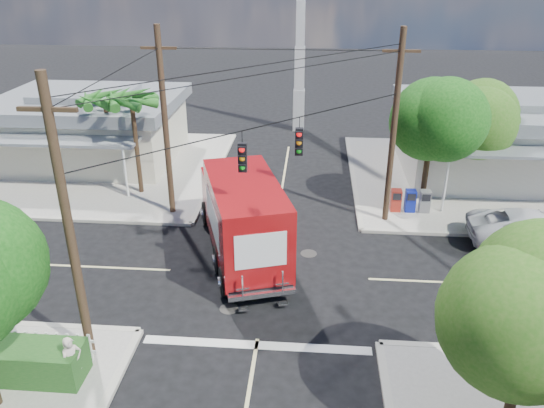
# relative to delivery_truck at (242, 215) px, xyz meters

# --- Properties ---
(ground) EXTENTS (120.00, 120.00, 0.00)m
(ground) POSITION_rel_delivery_truck_xyz_m (1.21, -1.54, -1.84)
(ground) COLOR black
(ground) RESTS_ON ground
(sidewalk_ne) EXTENTS (14.12, 14.12, 0.14)m
(sidewalk_ne) POSITION_rel_delivery_truck_xyz_m (12.08, 9.33, -1.77)
(sidewalk_ne) COLOR #9C978D
(sidewalk_ne) RESTS_ON ground
(sidewalk_nw) EXTENTS (14.12, 14.12, 0.14)m
(sidewalk_nw) POSITION_rel_delivery_truck_xyz_m (-9.67, 9.33, -1.77)
(sidewalk_nw) COLOR #9C978D
(sidewalk_nw) RESTS_ON ground
(road_markings) EXTENTS (32.00, 32.00, 0.01)m
(road_markings) POSITION_rel_delivery_truck_xyz_m (1.21, -3.02, -1.83)
(road_markings) COLOR beige
(road_markings) RESTS_ON ground
(building_ne) EXTENTS (11.80, 10.20, 4.50)m
(building_ne) POSITION_rel_delivery_truck_xyz_m (13.71, 10.42, 0.48)
(building_ne) COLOR silver
(building_ne) RESTS_ON sidewalk_ne
(building_nw) EXTENTS (10.80, 10.20, 4.30)m
(building_nw) POSITION_rel_delivery_truck_xyz_m (-10.79, 10.92, 0.38)
(building_nw) COLOR beige
(building_nw) RESTS_ON sidewalk_nw
(radio_tower) EXTENTS (0.80, 0.80, 17.00)m
(radio_tower) POSITION_rel_delivery_truck_xyz_m (1.71, 18.46, 3.80)
(radio_tower) COLOR silver
(radio_tower) RESTS_ON ground
(tree_ne_front) EXTENTS (4.21, 4.14, 6.66)m
(tree_ne_front) POSITION_rel_delivery_truck_xyz_m (8.41, 5.21, 2.93)
(tree_ne_front) COLOR #422D1C
(tree_ne_front) RESTS_ON sidewalk_ne
(tree_ne_back) EXTENTS (3.77, 3.66, 5.82)m
(tree_ne_back) POSITION_rel_delivery_truck_xyz_m (11.01, 7.41, 2.35)
(tree_ne_back) COLOR #422D1C
(tree_ne_back) RESTS_ON sidewalk_ne
(tree_se) EXTENTS (3.67, 3.54, 5.62)m
(tree_se) POSITION_rel_delivery_truck_xyz_m (8.21, -8.79, 2.20)
(tree_se) COLOR #422D1C
(tree_se) RESTS_ON sidewalk_se
(palm_nw_front) EXTENTS (3.01, 3.08, 5.59)m
(palm_nw_front) POSITION_rel_delivery_truck_xyz_m (-6.29, 5.96, 3.20)
(palm_nw_front) COLOR #422D1C
(palm_nw_front) RESTS_ON sidewalk_nw
(palm_nw_back) EXTENTS (3.01, 3.08, 5.19)m
(palm_nw_back) POSITION_rel_delivery_truck_xyz_m (-8.29, 7.46, 2.83)
(palm_nw_back) COLOR #422D1C
(palm_nw_back) RESTS_ON sidewalk_nw
(utility_poles) EXTENTS (12.00, 10.68, 9.00)m
(utility_poles) POSITION_rel_delivery_truck_xyz_m (-0.38, 0.06, 2.83)
(utility_poles) COLOR #473321
(utility_poles) RESTS_ON ground
(picket_fence) EXTENTS (5.94, 0.06, 1.00)m
(picket_fence) POSITION_rel_delivery_truck_xyz_m (-6.59, -7.14, -1.16)
(picket_fence) COLOR silver
(picket_fence) RESTS_ON sidewalk_sw
(vending_boxes) EXTENTS (1.90, 0.50, 1.10)m
(vending_boxes) POSITION_rel_delivery_truck_xyz_m (7.71, 4.66, -1.15)
(vending_boxes) COLOR #AB261A
(vending_boxes) RESTS_ON sidewalk_ne
(delivery_truck) EXTENTS (4.86, 8.71, 3.62)m
(delivery_truck) POSITION_rel_delivery_truck_xyz_m (0.00, 0.00, 0.00)
(delivery_truck) COLOR black
(delivery_truck) RESTS_ON ground
(parked_car) EXTENTS (5.72, 2.85, 1.56)m
(parked_car) POSITION_rel_delivery_truck_xyz_m (12.59, 1.76, -1.06)
(parked_car) COLOR silver
(parked_car) RESTS_ON ground
(pedestrian) EXTENTS (0.68, 0.71, 1.64)m
(pedestrian) POSITION_rel_delivery_truck_xyz_m (-3.87, -8.13, -0.88)
(pedestrian) COLOR beige
(pedestrian) RESTS_ON sidewalk_sw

